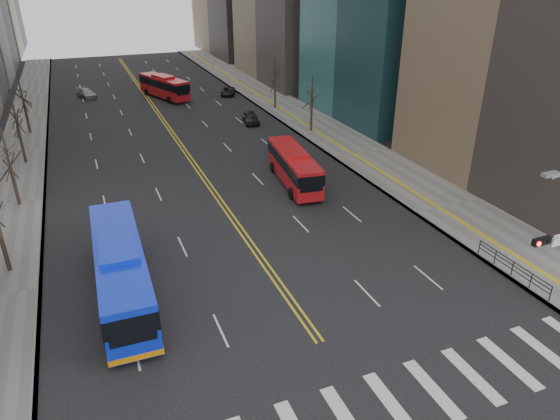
# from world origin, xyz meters

# --- Properties ---
(ground) EXTENTS (220.00, 220.00, 0.00)m
(ground) POSITION_xyz_m (0.00, 0.00, 0.00)
(ground) COLOR black
(sidewalk_right) EXTENTS (7.00, 130.00, 0.15)m
(sidewalk_right) POSITION_xyz_m (17.50, 45.00, 0.07)
(sidewalk_right) COLOR slate
(sidewalk_right) RESTS_ON ground
(sidewalk_left) EXTENTS (5.00, 130.00, 0.15)m
(sidewalk_left) POSITION_xyz_m (-16.50, 45.00, 0.07)
(sidewalk_left) COLOR slate
(sidewalk_left) RESTS_ON ground
(crosswalk) EXTENTS (26.70, 4.00, 0.01)m
(crosswalk) POSITION_xyz_m (0.00, 0.00, 0.01)
(crosswalk) COLOR silver
(crosswalk) RESTS_ON ground
(centerline) EXTENTS (0.55, 100.00, 0.01)m
(centerline) POSITION_xyz_m (0.00, 55.00, 0.01)
(centerline) COLOR gold
(centerline) RESTS_ON ground
(pedestrian_railing) EXTENTS (0.06, 6.06, 1.02)m
(pedestrian_railing) POSITION_xyz_m (14.30, 6.00, 0.82)
(pedestrian_railing) COLOR black
(pedestrian_railing) RESTS_ON sidewalk_right
(street_trees) EXTENTS (35.20, 47.20, 7.60)m
(street_trees) POSITION_xyz_m (-7.18, 34.55, 4.87)
(street_trees) COLOR #2C221B
(street_trees) RESTS_ON ground
(blue_bus) EXTENTS (3.17, 13.04, 3.76)m
(blue_bus) POSITION_xyz_m (-9.23, 13.37, 1.97)
(blue_bus) COLOR #0E29D8
(blue_bus) RESTS_ON ground
(red_bus_near) EXTENTS (3.65, 10.56, 3.30)m
(red_bus_near) POSITION_xyz_m (7.45, 25.75, 1.84)
(red_bus_near) COLOR red
(red_bus_near) RESTS_ON ground
(red_bus_far) EXTENTS (6.02, 11.07, 3.45)m
(red_bus_far) POSITION_xyz_m (2.56, 64.26, 1.92)
(red_bus_far) COLOR red
(red_bus_far) RESTS_ON ground
(car_white) EXTENTS (1.59, 4.40, 1.44)m
(car_white) POSITION_xyz_m (-8.91, 20.34, 0.72)
(car_white) COLOR white
(car_white) RESTS_ON ground
(car_dark_mid) EXTENTS (2.40, 4.57, 1.48)m
(car_dark_mid) POSITION_xyz_m (10.28, 46.17, 0.74)
(car_dark_mid) COLOR black
(car_dark_mid) RESTS_ON ground
(car_silver) EXTENTS (3.17, 4.87, 1.31)m
(car_silver) POSITION_xyz_m (-8.61, 69.07, 0.66)
(car_silver) COLOR #939398
(car_silver) RESTS_ON ground
(car_dark_far) EXTENTS (3.43, 4.75, 1.20)m
(car_dark_far) POSITION_xyz_m (12.14, 62.54, 0.60)
(car_dark_far) COLOR black
(car_dark_far) RESTS_ON ground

